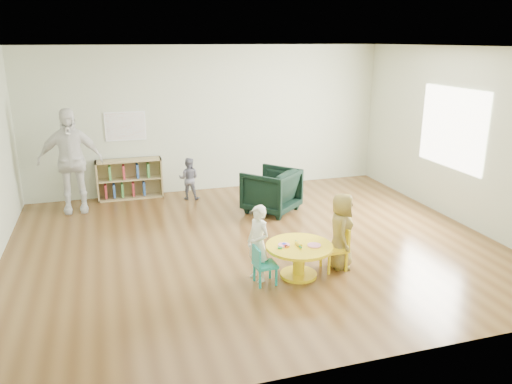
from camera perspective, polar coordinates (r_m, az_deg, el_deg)
room at (r=6.89m, az=-0.11°, el=8.70°), size 7.10×7.00×2.80m
activity_table at (r=6.36m, az=4.94°, el=-7.15°), size 0.85×0.85×0.47m
kid_chair_left at (r=6.16m, az=0.74°, el=-8.23°), size 0.28×0.28×0.49m
kid_chair_right at (r=6.62m, az=9.24°, el=-6.19°), size 0.31×0.31×0.57m
bookshelf at (r=9.72m, az=-14.31°, el=1.45°), size 1.20×0.30×0.75m
alphabet_poster at (r=9.64m, az=-14.71°, el=7.29°), size 0.74×0.01×0.54m
armchair at (r=8.65m, az=1.75°, el=0.16°), size 1.16×1.16×0.76m
child_left at (r=6.18m, az=0.25°, el=-5.89°), size 0.35×0.42×0.97m
child_right at (r=6.60m, az=9.72°, el=-4.40°), size 0.48×0.58×1.02m
toddler at (r=9.42m, az=-7.68°, el=1.53°), size 0.47×0.42×0.80m
adult_caretaker at (r=9.11m, az=-20.46°, el=3.36°), size 1.06×0.44×1.81m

